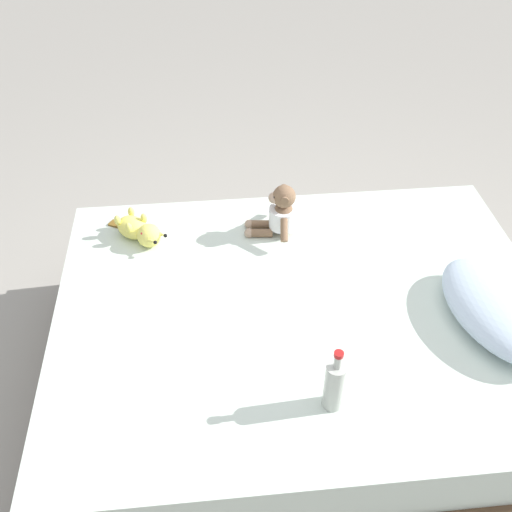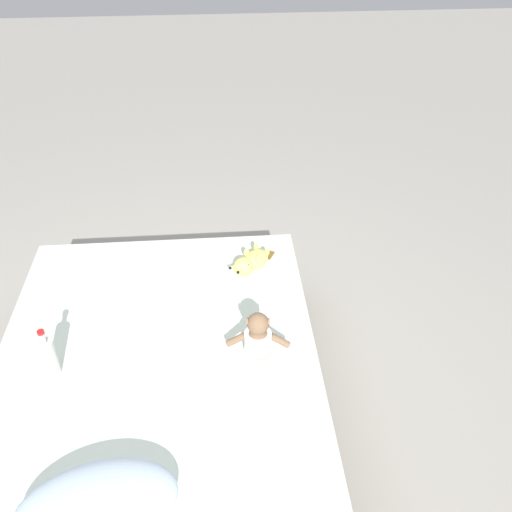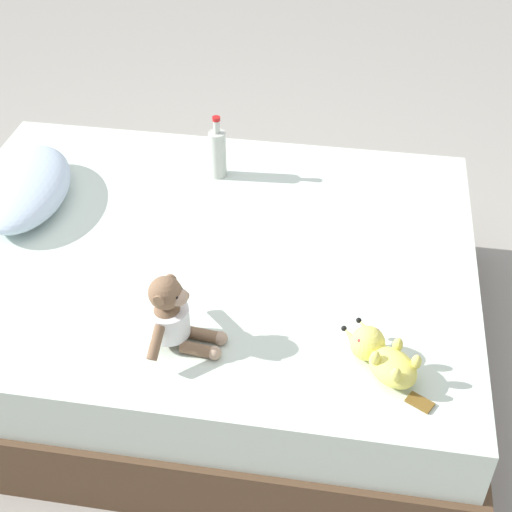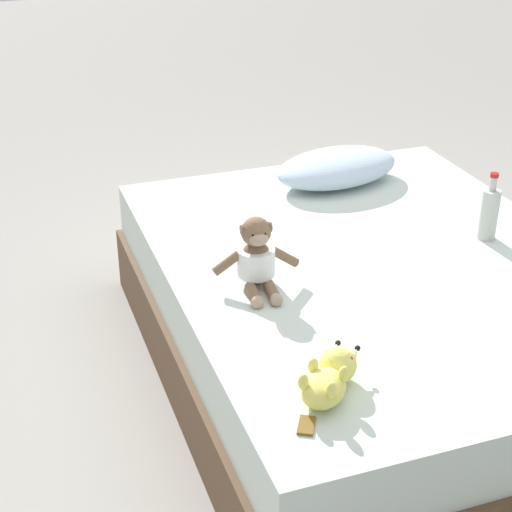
{
  "view_description": "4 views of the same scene",
  "coord_description": "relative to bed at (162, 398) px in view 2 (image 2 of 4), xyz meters",
  "views": [
    {
      "loc": [
        1.52,
        -0.34,
        2.06
      ],
      "look_at": [
        -0.19,
        -0.16,
        0.58
      ],
      "focal_mm": 41.39,
      "sensor_mm": 36.0,
      "label": 1
    },
    {
      "loc": [
        -0.31,
        1.64,
        2.3
      ],
      "look_at": [
        -0.49,
        -0.66,
        0.53
      ],
      "focal_mm": 38.19,
      "sensor_mm": 36.0,
      "label": 2
    },
    {
      "loc": [
        -1.89,
        -0.51,
        2.01
      ],
      "look_at": [
        -0.13,
        -0.22,
        0.56
      ],
      "focal_mm": 51.36,
      "sensor_mm": 36.0,
      "label": 3
    },
    {
      "loc": [
        -1.21,
        -2.19,
        1.78
      ],
      "look_at": [
        -0.45,
        -0.02,
        0.57
      ],
      "focal_mm": 57.38,
      "sensor_mm": 36.0,
      "label": 4
    }
  ],
  "objects": [
    {
      "name": "glass_bottle",
      "position": [
        0.44,
        0.02,
        0.34
      ],
      "size": [
        0.07,
        0.07,
        0.25
      ],
      "color": "#B7BCB2",
      "rests_on": "bed"
    },
    {
      "name": "plush_yellow_creature",
      "position": [
        -0.46,
        -0.63,
        0.29
      ],
      "size": [
        0.27,
        0.27,
        0.1
      ],
      "color": "#EAE066",
      "rests_on": "bed"
    },
    {
      "name": "bed",
      "position": [
        0.0,
        0.0,
        0.0
      ],
      "size": [
        1.48,
        1.92,
        0.47
      ],
      "color": "brown",
      "rests_on": "ground_plane"
    },
    {
      "name": "plush_monkey",
      "position": [
        -0.45,
        -0.03,
        0.34
      ],
      "size": [
        0.29,
        0.24,
        0.24
      ],
      "color": "brown",
      "rests_on": "bed"
    },
    {
      "name": "ground_plane",
      "position": [
        0.0,
        0.0,
        -0.23
      ],
      "size": [
        16.0,
        16.0,
        0.0
      ],
      "primitive_type": "plane",
      "color": "#9E998E"
    },
    {
      "name": "pillow",
      "position": [
        0.14,
        0.67,
        0.31
      ],
      "size": [
        0.59,
        0.41,
        0.13
      ],
      "color": "silver",
      "rests_on": "bed"
    }
  ]
}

